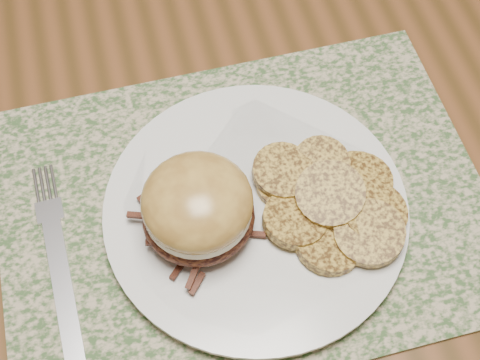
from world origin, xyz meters
name	(u,v)px	position (x,y,z in m)	size (l,w,h in m)	color
ground	(130,305)	(0.00, 0.00, 0.00)	(3.50, 3.50, 0.00)	brown
dining_table	(48,110)	(0.00, 0.00, 0.67)	(1.50, 0.90, 0.75)	brown
placemat	(244,206)	(0.18, -0.22, 0.75)	(0.45, 0.33, 0.00)	#36532B
dinner_plate	(256,210)	(0.19, -0.23, 0.76)	(0.26, 0.26, 0.02)	silver
pork_sandwich	(198,208)	(0.13, -0.24, 0.81)	(0.10, 0.10, 0.07)	black
roasted_potatoes	(329,201)	(0.25, -0.25, 0.78)	(0.15, 0.16, 0.03)	#B79035
fork	(58,261)	(0.00, -0.24, 0.76)	(0.03, 0.21, 0.00)	silver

